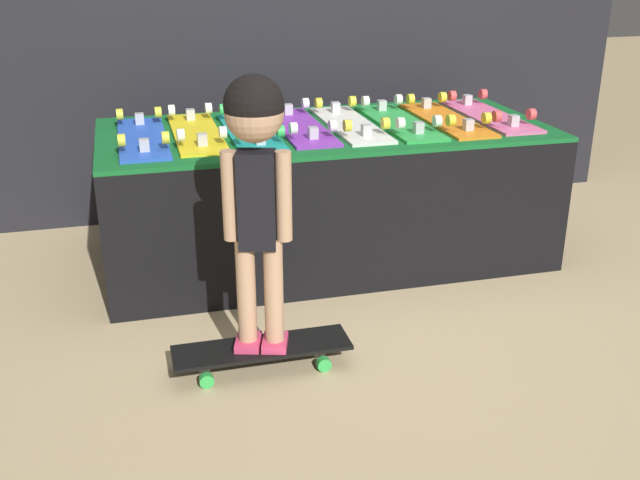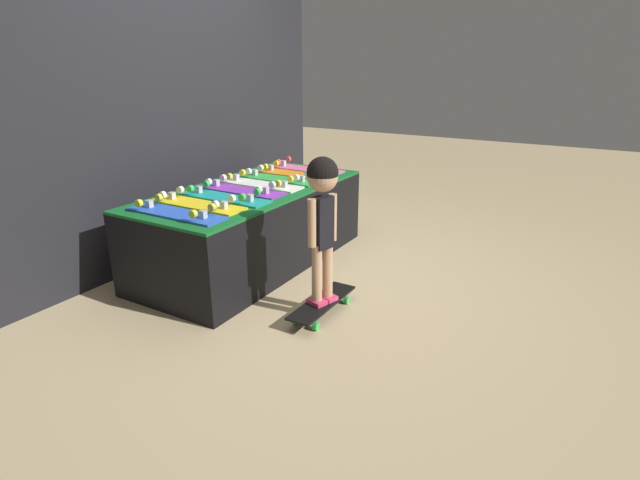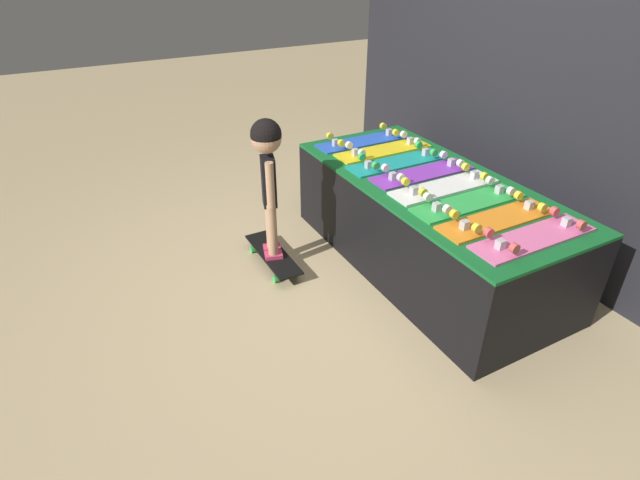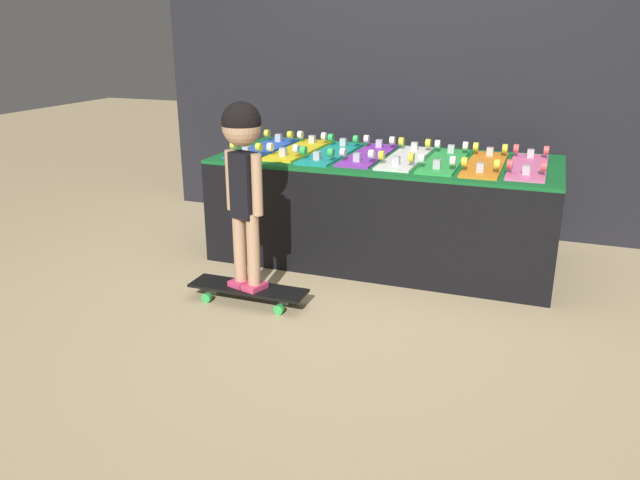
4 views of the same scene
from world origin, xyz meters
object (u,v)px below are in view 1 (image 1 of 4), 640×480
(skateboard_teal_on_rack, at_px, (250,130))
(skateboard_pink_on_rack, at_px, (489,114))
(skateboard_blue_on_rack, at_px, (142,136))
(child, at_px, (256,164))
(skateboard_purple_on_rack, at_px, (300,125))
(skateboard_white_on_rack, at_px, (350,123))
(skateboard_orange_on_rack, at_px, (446,118))
(skateboard_green_on_rack, at_px, (399,121))
(skateboard_yellow_on_rack, at_px, (196,131))
(skateboard_on_floor, at_px, (262,350))

(skateboard_teal_on_rack, relative_size, skateboard_pink_on_rack, 1.00)
(skateboard_blue_on_rack, distance_m, skateboard_pink_on_rack, 1.68)
(child, bearing_deg, skateboard_purple_on_rack, 85.24)
(skateboard_white_on_rack, height_order, skateboard_pink_on_rack, same)
(skateboard_blue_on_rack, relative_size, child, 0.76)
(skateboard_white_on_rack, distance_m, child, 1.15)
(skateboard_teal_on_rack, height_order, skateboard_purple_on_rack, same)
(skateboard_white_on_rack, height_order, skateboard_orange_on_rack, same)
(skateboard_purple_on_rack, height_order, skateboard_orange_on_rack, same)
(skateboard_green_on_rack, bearing_deg, skateboard_orange_on_rack, -0.99)
(skateboard_teal_on_rack, xyz_separation_m, skateboard_purple_on_rack, (0.24, 0.04, 0.00))
(skateboard_pink_on_rack, height_order, child, child)
(skateboard_yellow_on_rack, xyz_separation_m, skateboard_pink_on_rack, (1.44, -0.01, 0.00))
(skateboard_teal_on_rack, height_order, skateboard_white_on_rack, same)
(skateboard_blue_on_rack, relative_size, skateboard_on_floor, 1.16)
(skateboard_on_floor, relative_size, child, 0.66)
(skateboard_green_on_rack, distance_m, skateboard_on_floor, 1.41)
(skateboard_teal_on_rack, distance_m, skateboard_on_floor, 1.12)
(skateboard_teal_on_rack, relative_size, skateboard_green_on_rack, 1.00)
(skateboard_purple_on_rack, bearing_deg, skateboard_pink_on_rack, -0.53)
(skateboard_purple_on_rack, relative_size, skateboard_on_floor, 1.16)
(skateboard_green_on_rack, xyz_separation_m, child, (-0.86, -0.95, 0.12))
(skateboard_teal_on_rack, height_order, skateboard_orange_on_rack, same)
(skateboard_yellow_on_rack, distance_m, skateboard_orange_on_rack, 1.20)
(skateboard_green_on_rack, bearing_deg, skateboard_pink_on_rack, 2.27)
(skateboard_teal_on_rack, height_order, skateboard_pink_on_rack, same)
(skateboard_teal_on_rack, distance_m, skateboard_purple_on_rack, 0.24)
(skateboard_purple_on_rack, xyz_separation_m, skateboard_on_floor, (-0.38, -0.97, -0.59))
(skateboard_yellow_on_rack, xyz_separation_m, child, (0.10, -0.98, 0.12))
(skateboard_green_on_rack, bearing_deg, skateboard_blue_on_rack, 179.81)
(skateboard_on_floor, bearing_deg, skateboard_green_on_rack, 47.70)
(skateboard_white_on_rack, height_order, child, child)
(skateboard_white_on_rack, distance_m, skateboard_pink_on_rack, 0.72)
(skateboard_green_on_rack, height_order, skateboard_on_floor, skateboard_green_on_rack)
(skateboard_yellow_on_rack, height_order, skateboard_pink_on_rack, same)
(skateboard_blue_on_rack, relative_size, skateboard_green_on_rack, 1.00)
(skateboard_purple_on_rack, distance_m, skateboard_on_floor, 1.20)
(skateboard_teal_on_rack, distance_m, skateboard_white_on_rack, 0.48)
(skateboard_yellow_on_rack, height_order, skateboard_orange_on_rack, same)
(skateboard_purple_on_rack, relative_size, child, 0.76)
(skateboard_blue_on_rack, xyz_separation_m, skateboard_green_on_rack, (1.20, -0.00, 0.00))
(skateboard_purple_on_rack, relative_size, skateboard_orange_on_rack, 1.00)
(skateboard_purple_on_rack, height_order, child, child)
(skateboard_purple_on_rack, bearing_deg, child, -111.36)
(skateboard_teal_on_rack, relative_size, skateboard_white_on_rack, 1.00)
(skateboard_teal_on_rack, bearing_deg, skateboard_blue_on_rack, 178.69)
(skateboard_blue_on_rack, bearing_deg, skateboard_green_on_rack, -0.19)
(skateboard_pink_on_rack, bearing_deg, child, -144.25)
(skateboard_purple_on_rack, distance_m, skateboard_white_on_rack, 0.24)
(skateboard_yellow_on_rack, bearing_deg, child, -84.24)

